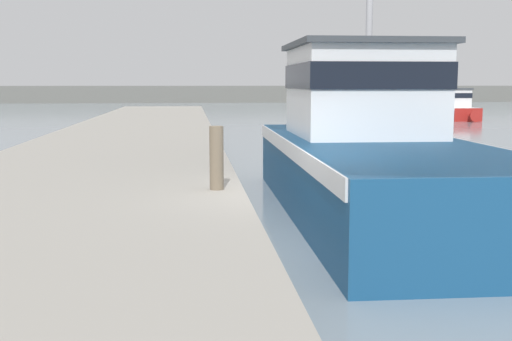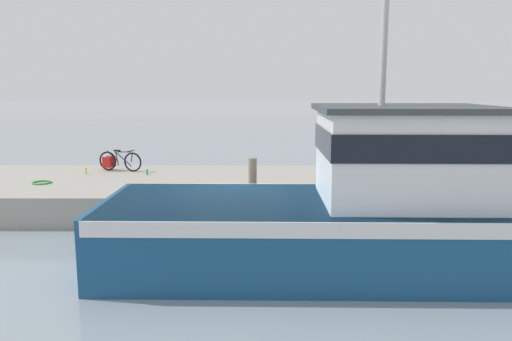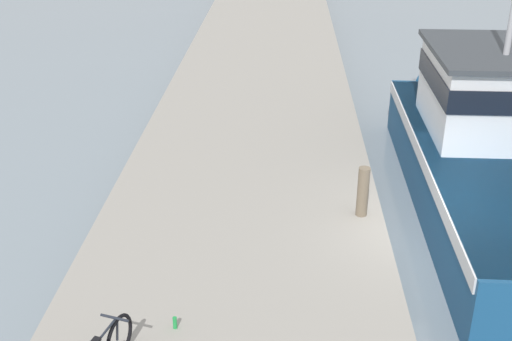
{
  "view_description": "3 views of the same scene",
  "coord_description": "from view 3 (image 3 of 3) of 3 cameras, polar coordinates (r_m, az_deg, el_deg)",
  "views": [
    {
      "loc": [
        -1.83,
        -10.18,
        2.66
      ],
      "look_at": [
        -0.88,
        -0.94,
        1.39
      ],
      "focal_mm": 45.0,
      "sensor_mm": 36.0,
      "label": 1
    },
    {
      "loc": [
        12.41,
        0.58,
        3.94
      ],
      "look_at": [
        0.48,
        0.51,
        1.92
      ],
      "focal_mm": 35.0,
      "sensor_mm": 36.0,
      "label": 2
    },
    {
      "loc": [
        -3.02,
        -11.14,
        7.42
      ],
      "look_at": [
        -3.57,
        0.54,
        1.79
      ],
      "focal_mm": 45.0,
      "sensor_mm": 36.0,
      "label": 3
    }
  ],
  "objects": [
    {
      "name": "ground_plane",
      "position": [
        13.73,
        15.09,
        -8.02
      ],
      "size": [
        320.0,
        320.0,
        0.0
      ],
      "primitive_type": "plane",
      "color": "#84939E"
    },
    {
      "name": "dock_pier",
      "position": [
        13.18,
        -1.43,
        -6.24
      ],
      "size": [
        5.85,
        80.0,
        0.9
      ],
      "primitive_type": "cube",
      "color": "#A39E93",
      "rests_on": "ground_plane"
    },
    {
      "name": "fishing_boat_main",
      "position": [
        16.13,
        20.27,
        1.83
      ],
      "size": [
        3.74,
        12.17,
        10.59
      ],
      "rotation": [
        0.0,
        0.0,
        -0.01
      ],
      "color": "navy",
      "rests_on": "ground_plane"
    },
    {
      "name": "mooring_post",
      "position": [
        13.11,
        9.48,
        -1.87
      ],
      "size": [
        0.23,
        0.23,
        1.06
      ],
      "primitive_type": "cylinder",
      "color": "#756651",
      "rests_on": "dock_pier"
    },
    {
      "name": "water_bottle_by_bike",
      "position": [
        10.26,
        -7.22,
        -13.28
      ],
      "size": [
        0.07,
        0.07,
        0.2
      ],
      "primitive_type": "cylinder",
      "color": "green",
      "rests_on": "dock_pier"
    }
  ]
}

